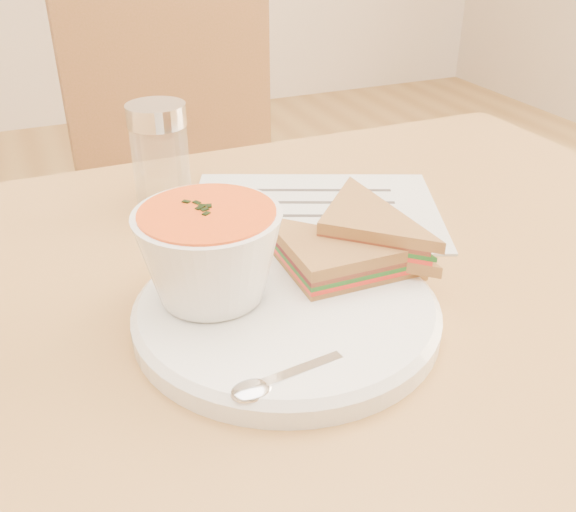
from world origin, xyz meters
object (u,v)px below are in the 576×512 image
chair_far (215,239)px  condiment_shaker (160,156)px  plate (287,313)px  soup_bowl (210,259)px

chair_far → condiment_shaker: 0.55m
chair_far → plate: chair_far is taller
condiment_shaker → chair_far: bearing=66.8°
chair_far → soup_bowl: size_ratio=7.96×
chair_far → plate: (-0.13, -0.67, 0.29)m
plate → soup_bowl: bearing=151.7°
plate → soup_bowl: soup_bowl is taller
soup_bowl → chair_far: bearing=73.6°
soup_bowl → condiment_shaker: 0.24m
soup_bowl → condiment_shaker: bearing=85.9°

